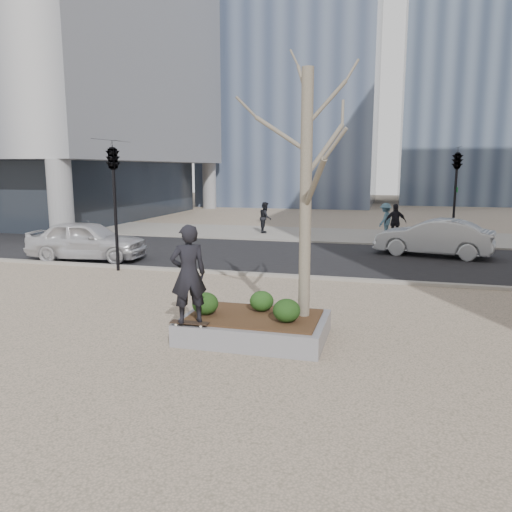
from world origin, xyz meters
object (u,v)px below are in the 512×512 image
(planter, at_px, (254,327))
(skateboarder, at_px, (188,274))
(skateboard, at_px, (190,324))
(police_car, at_px, (87,240))

(planter, bearing_deg, skateboarder, -141.34)
(planter, height_order, skateboard, skateboard)
(planter, height_order, skateboarder, skateboarder)
(skateboarder, bearing_deg, skateboard, 180.00)
(planter, distance_m, police_car, 11.19)
(skateboard, distance_m, police_car, 10.97)
(planter, bearing_deg, police_car, 140.82)
(police_car, bearing_deg, skateboard, -143.76)
(skateboard, distance_m, skateboarder, 1.02)
(planter, relative_size, police_car, 0.66)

